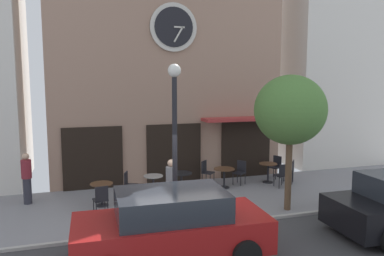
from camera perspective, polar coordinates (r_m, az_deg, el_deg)
ground_plane at (r=9.78m, az=0.79°, el=-16.92°), size 24.20×11.16×0.13m
clock_building at (r=16.06m, az=-4.20°, el=14.52°), size 9.21×4.31×11.63m
neighbor_building_right at (r=20.10m, az=20.28°, el=15.12°), size 5.01×3.63×13.79m
street_lamp at (r=10.42m, az=-2.62°, el=-2.36°), size 0.36×0.36×4.42m
street_tree at (r=11.71m, az=14.66°, el=2.58°), size 2.22×2.00×4.15m
cafe_table_near_curb at (r=12.47m, az=-13.49°, el=-9.06°), size 0.72×0.72×0.74m
cafe_table_center at (r=13.11m, az=-5.87°, el=-8.17°), size 0.66×0.66×0.75m
cafe_table_leftmost at (r=13.42m, az=-1.62°, el=-7.61°), size 0.76×0.76×0.75m
cafe_table_near_door at (r=14.16m, az=4.89°, el=-6.85°), size 0.78×0.78×0.73m
cafe_table_center_right at (r=15.11m, az=11.42°, el=-6.10°), size 0.70×0.70×0.76m
cafe_chair_facing_wall at (r=14.52m, az=13.44°, el=-6.73°), size 0.43×0.43×0.90m
cafe_chair_curbside at (r=15.91m, az=12.57°, el=-5.49°), size 0.53×0.53×0.90m
cafe_chair_left_end at (r=11.64m, az=-13.58°, el=-10.23°), size 0.47×0.47×0.90m
cafe_chair_near_tree at (r=15.21m, az=14.66°, el=-6.14°), size 0.56×0.56×0.90m
cafe_chair_outer at (r=13.07m, az=-9.53°, el=-8.19°), size 0.52×0.52×0.90m
cafe_chair_mid_row at (r=14.64m, az=2.16°, el=-6.42°), size 0.57×0.57×0.90m
cafe_chair_corner at (r=14.73m, az=7.30°, el=-6.39°), size 0.56×0.56×0.90m
pedestrian_grey at (r=11.32m, az=-3.15°, el=-8.77°), size 0.38×0.38×1.67m
pedestrian_maroon at (r=13.35m, az=-23.71°, el=-6.90°), size 0.44×0.44×1.67m
parked_car_red at (r=8.69m, az=-3.11°, el=-14.51°), size 4.36×2.14×1.55m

